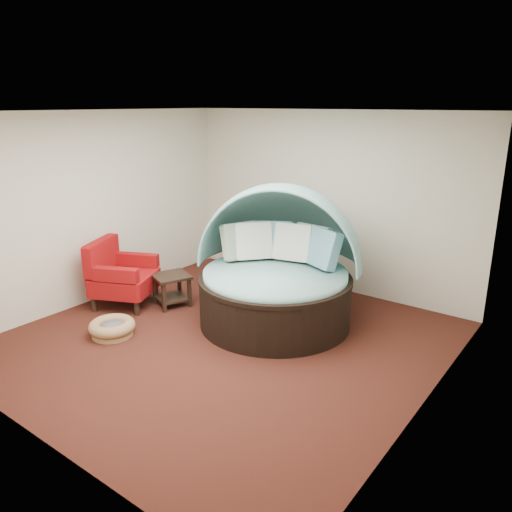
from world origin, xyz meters
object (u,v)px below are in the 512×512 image
Objects in this scene: side_table at (172,286)px; canopy_daybed at (277,259)px; pet_basket at (112,328)px; red_armchair at (120,275)px.

canopy_daybed is at bearing 18.46° from side_table.
side_table reaches higher than pet_basket.
canopy_daybed is 4.21× the size of side_table.
canopy_daybed is 3.94× the size of pet_basket.
canopy_daybed reaches higher than pet_basket.
side_table is at bearing 176.18° from canopy_daybed.
pet_basket is 1.07× the size of side_table.
canopy_daybed is at bearing 50.08° from pet_basket.
side_table is (-1.53, -0.51, -0.57)m from canopy_daybed.
side_table is at bearing 8.65° from red_armchair.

